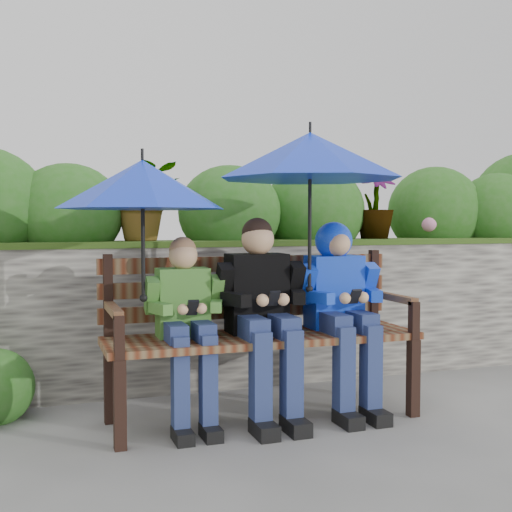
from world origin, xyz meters
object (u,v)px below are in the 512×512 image
object	(u,v)px
park_bench	(259,324)
boy_left	(186,318)
boy_right	(341,298)
umbrella_right	(310,156)
boy_middle	(263,307)
umbrella_left	(143,184)

from	to	relation	value
park_bench	boy_left	distance (m)	0.47
boy_left	boy_right	xyz separation A→B (m)	(0.96, 0.00, 0.08)
park_bench	umbrella_right	distance (m)	1.04
boy_middle	boy_right	world-z (taller)	boy_middle
park_bench	boy_middle	xyz separation A→B (m)	(-0.01, -0.09, 0.11)
boy_middle	umbrella_left	world-z (taller)	umbrella_left
boy_right	umbrella_right	size ratio (longest dim) A/B	1.07
park_bench	boy_right	world-z (taller)	boy_right
park_bench	umbrella_left	bearing A→B (deg)	-174.41
boy_right	umbrella_right	distance (m)	0.88
boy_middle	umbrella_right	bearing A→B (deg)	-2.98
boy_left	umbrella_right	bearing A→B (deg)	-2.05
umbrella_left	umbrella_right	bearing A→B (deg)	-2.23
boy_right	park_bench	bearing A→B (deg)	171.37
boy_middle	boy_right	xyz separation A→B (m)	(0.51, 0.02, 0.03)
umbrella_left	umbrella_right	xyz separation A→B (m)	(0.98, -0.04, 0.18)
boy_left	umbrella_right	distance (m)	1.19
park_bench	boy_right	size ratio (longest dim) A/B	1.59
boy_left	umbrella_left	bearing A→B (deg)	177.19
boy_left	park_bench	bearing A→B (deg)	9.83
umbrella_left	umbrella_right	size ratio (longest dim) A/B	0.85
boy_left	boy_right	world-z (taller)	boy_right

